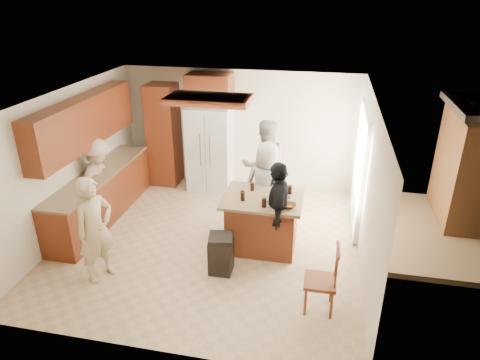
% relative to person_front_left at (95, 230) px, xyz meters
% --- Properties ---
extents(room_shell, '(8.00, 5.20, 5.00)m').
position_rel_person_front_left_xyz_m(room_shell, '(5.72, 2.92, 0.05)').
color(room_shell, tan).
rests_on(room_shell, ground).
extents(person_front_left, '(0.66, 0.73, 1.63)m').
position_rel_person_front_left_xyz_m(person_front_left, '(0.00, 0.00, 0.00)').
color(person_front_left, '#C5AF87').
rests_on(person_front_left, ground).
extents(person_behind_left, '(1.01, 0.79, 1.81)m').
position_rel_person_front_left_xyz_m(person_behind_left, '(2.06, 2.68, 0.09)').
color(person_behind_left, gray).
rests_on(person_behind_left, ground).
extents(person_behind_right, '(0.85, 0.59, 1.65)m').
position_rel_person_front_left_xyz_m(person_behind_right, '(2.22, 1.89, 0.01)').
color(person_behind_right, '#999990').
rests_on(person_behind_right, ground).
extents(person_side_right, '(0.57, 1.00, 1.65)m').
position_rel_person_front_left_xyz_m(person_side_right, '(2.52, 1.09, 0.01)').
color(person_side_right, black).
rests_on(person_side_right, ground).
extents(person_counter, '(0.53, 1.03, 1.56)m').
position_rel_person_front_left_xyz_m(person_counter, '(-0.85, 1.68, -0.03)').
color(person_counter, tan).
rests_on(person_counter, ground).
extents(left_cabinetry, '(0.64, 3.00, 2.30)m').
position_rel_person_front_left_xyz_m(left_cabinetry, '(-0.90, 1.68, 0.14)').
color(left_cabinetry, maroon).
rests_on(left_cabinetry, ground).
extents(back_wall_units, '(1.80, 0.60, 2.45)m').
position_rel_person_front_left_xyz_m(back_wall_units, '(0.01, 3.48, 0.57)').
color(back_wall_units, maroon).
rests_on(back_wall_units, ground).
extents(refrigerator, '(0.90, 0.76, 1.80)m').
position_rel_person_front_left_xyz_m(refrigerator, '(0.79, 3.40, 0.09)').
color(refrigerator, white).
rests_on(refrigerator, ground).
extents(kitchen_island, '(1.28, 1.03, 0.93)m').
position_rel_person_front_left_xyz_m(kitchen_island, '(2.25, 1.30, -0.34)').
color(kitchen_island, '#A84B2B').
rests_on(kitchen_island, ground).
extents(island_items, '(0.90, 0.61, 0.15)m').
position_rel_person_front_left_xyz_m(island_items, '(2.42, 1.19, 0.16)').
color(island_items, silver).
rests_on(island_items, kitchen_island).
extents(trash_bin, '(0.41, 0.41, 0.63)m').
position_rel_person_front_left_xyz_m(trash_bin, '(1.75, 0.48, -0.49)').
color(trash_bin, black).
rests_on(trash_bin, ground).
extents(spindle_chair, '(0.43, 0.43, 0.99)m').
position_rel_person_front_left_xyz_m(spindle_chair, '(3.26, -0.06, -0.36)').
color(spindle_chair, maroon).
rests_on(spindle_chair, ground).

